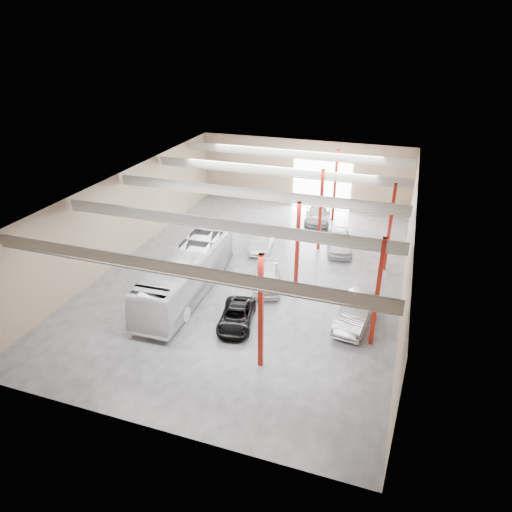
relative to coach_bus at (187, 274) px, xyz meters
The scene contains 8 objects.
depot_shell 6.92m from the coach_bus, 53.21° to the left, with size 22.12×32.12×7.06m.
coach_bus is the anchor object (origin of this frame).
black_sedan 5.31m from the coach_bus, 27.26° to the right, with size 2.02×4.39×1.22m, color black.
car_row_a 5.83m from the coach_bus, 29.23° to the left, with size 1.94×4.82×1.64m, color silver.
car_row_b 9.32m from the coach_bus, 73.04° to the left, with size 1.62×4.65×1.53m, color silver.
car_row_c 17.46m from the coach_bus, 69.88° to the left, with size 2.37×5.84×1.69m, color slate.
car_right_near 11.83m from the coach_bus, ahead, with size 1.78×5.10×1.68m, color #A9A9AE.
car_right_far 13.97m from the coach_bus, 49.56° to the left, with size 1.99×4.94×1.68m, color silver.
Camera 1 is at (10.04, -29.33, 17.07)m, focal length 32.00 mm.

